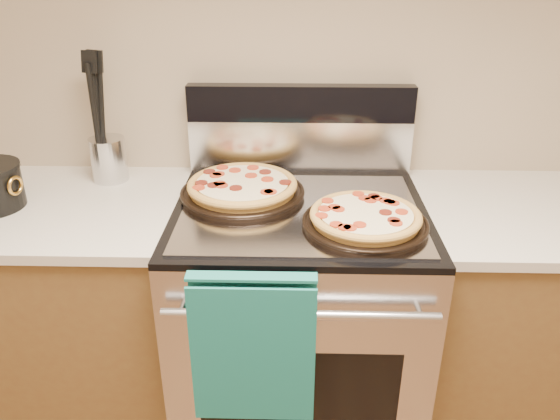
{
  "coord_description": "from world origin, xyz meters",
  "views": [
    {
      "loc": [
        -0.02,
        0.16,
        1.63
      ],
      "look_at": [
        -0.06,
        1.55,
        0.96
      ],
      "focal_mm": 35.0,
      "sensor_mm": 36.0,
      "label": 1
    }
  ],
  "objects_px": {
    "pepperoni_pizza_back": "(242,188)",
    "pepperoni_pizza_front": "(365,219)",
    "range_body": "(298,332)",
    "utensil_crock": "(109,159)"
  },
  "relations": [
    {
      "from": "pepperoni_pizza_back",
      "to": "pepperoni_pizza_front",
      "type": "xyz_separation_m",
      "value": [
        0.36,
        -0.2,
        -0.0
      ]
    },
    {
      "from": "range_body",
      "to": "pepperoni_pizza_front",
      "type": "bearing_deg",
      "value": -35.84
    },
    {
      "from": "pepperoni_pizza_back",
      "to": "range_body",
      "type": "bearing_deg",
      "value": -21.2
    },
    {
      "from": "pepperoni_pizza_back",
      "to": "utensil_crock",
      "type": "xyz_separation_m",
      "value": [
        -0.47,
        0.16,
        0.03
      ]
    },
    {
      "from": "pepperoni_pizza_front",
      "to": "range_body",
      "type": "bearing_deg",
      "value": 144.16
    },
    {
      "from": "range_body",
      "to": "pepperoni_pizza_front",
      "type": "distance_m",
      "value": 0.55
    },
    {
      "from": "pepperoni_pizza_front",
      "to": "utensil_crock",
      "type": "height_order",
      "value": "utensil_crock"
    },
    {
      "from": "range_body",
      "to": "utensil_crock",
      "type": "bearing_deg",
      "value": 160.49
    },
    {
      "from": "pepperoni_pizza_front",
      "to": "utensil_crock",
      "type": "xyz_separation_m",
      "value": [
        -0.83,
        0.36,
        0.03
      ]
    },
    {
      "from": "pepperoni_pizza_front",
      "to": "utensil_crock",
      "type": "distance_m",
      "value": 0.9
    }
  ]
}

